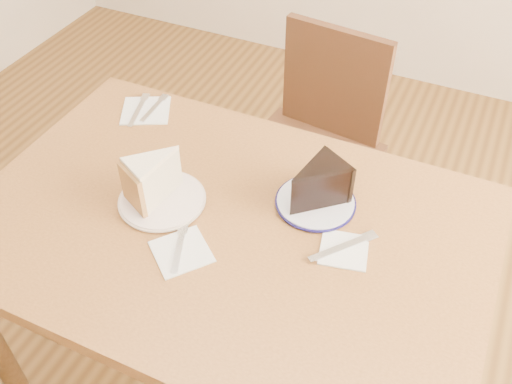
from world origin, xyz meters
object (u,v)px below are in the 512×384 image
at_px(carrot_cake, 158,178).
at_px(plate_cream, 162,200).
at_px(table, 227,250).
at_px(chocolate_cake, 314,188).
at_px(chair_far, 312,149).
at_px(plate_navy, 315,202).

bearing_deg(carrot_cake, plate_cream, -20.84).
xyz_separation_m(table, plate_cream, (-0.17, -0.00, 0.10)).
height_order(table, chocolate_cake, chocolate_cake).
height_order(plate_cream, chocolate_cake, chocolate_cake).
xyz_separation_m(table, chocolate_cake, (0.16, 0.13, 0.16)).
height_order(chair_far, chocolate_cake, chair_far).
bearing_deg(table, carrot_cake, 176.97).
bearing_deg(plate_cream, table, 0.97).
bearing_deg(table, plate_cream, -179.03).
distance_m(table, chair_far, 0.67).
distance_m(plate_navy, chocolate_cake, 0.06).
xyz_separation_m(plate_cream, plate_navy, (0.34, 0.15, 0.00)).
bearing_deg(plate_cream, chocolate_cake, 22.16).
bearing_deg(carrot_cake, table, 24.05).
bearing_deg(chocolate_cake, carrot_cake, 49.05).
distance_m(chair_far, chocolate_cake, 0.63).
bearing_deg(table, chocolate_cake, 38.86).
relative_size(plate_navy, chocolate_cake, 1.34).
bearing_deg(plate_cream, carrot_cake, 132.07).
relative_size(chair_far, carrot_cake, 6.78).
distance_m(chair_far, plate_cream, 0.72).
bearing_deg(chocolate_cake, plate_cream, 51.50).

